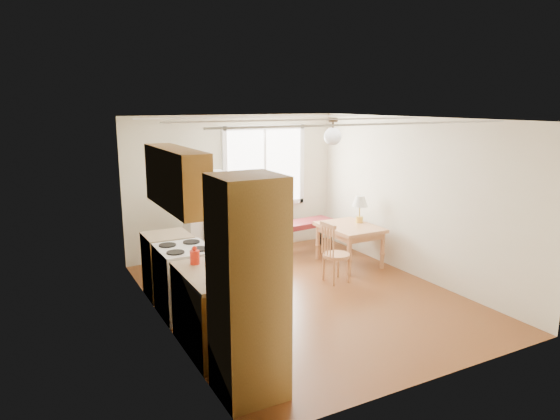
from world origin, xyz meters
TOP-DOWN VIEW (x-y plane):
  - room_shell at (0.00, 0.00)m, footprint 4.60×5.60m
  - kitchen_run at (-1.72, -0.63)m, footprint 0.65×3.40m
  - window_unit at (0.60, 2.47)m, footprint 1.64×0.05m
  - pendant_light at (0.70, 0.40)m, footprint 0.26×0.26m
  - refrigerator at (-0.80, 1.78)m, footprint 0.73×0.73m
  - bench at (1.08, 1.90)m, footprint 1.28×0.59m
  - dining_table at (1.42, 0.90)m, footprint 0.81×1.08m
  - chair at (0.65, 0.28)m, footprint 0.41×0.41m
  - table_lamp at (1.69, 1.00)m, footprint 0.27×0.27m
  - coffee_maker at (-1.72, -1.21)m, footprint 0.20×0.24m
  - kettle at (-1.76, -0.50)m, footprint 0.11×0.11m

SIDE VIEW (x-z plane):
  - bench at x=1.08m, z-range 0.22..0.79m
  - chair at x=0.65m, z-range 0.07..1.00m
  - dining_table at x=1.42m, z-range 0.24..0.91m
  - refrigerator at x=-0.80m, z-range 0.00..1.61m
  - kitchen_run at x=-1.72m, z-range -0.26..1.94m
  - kettle at x=-1.76m, z-range 0.88..1.09m
  - table_lamp at x=1.69m, z-range 0.78..1.25m
  - coffee_maker at x=-1.72m, z-range 0.86..1.19m
  - room_shell at x=0.00m, z-range -0.06..2.56m
  - window_unit at x=0.60m, z-range 0.79..2.31m
  - pendant_light at x=0.70m, z-range 2.04..2.44m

